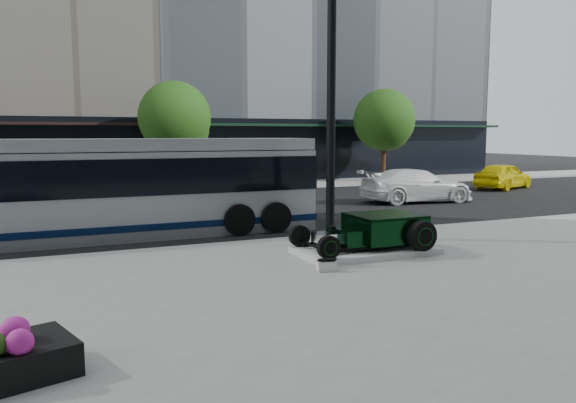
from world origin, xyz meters
name	(u,v)px	position (x,y,z in m)	size (l,w,h in m)	color
ground	(237,232)	(0.00, 0.00, 0.00)	(120.00, 120.00, 0.00)	black
sidewalk_near	(469,344)	(0.00, -10.50, 0.06)	(70.00, 17.00, 0.12)	gray
sidewalk_far	(154,190)	(0.00, 14.00, 0.06)	(70.00, 4.00, 0.12)	gray
street_trees	(177,120)	(1.15, 13.07, 3.77)	(29.80, 3.80, 5.70)	black
display_plinth	(366,251)	(1.74, -4.85, 0.20)	(3.40, 1.80, 0.15)	silver
hot_rod	(377,230)	(2.07, -4.85, 0.70)	(3.22, 2.00, 0.81)	black
info_plaque	(326,265)	(0.02, -6.03, 0.24)	(0.46, 0.39, 0.31)	silver
lamppost	(331,103)	(1.96, -2.55, 3.91)	(0.45, 0.45, 8.20)	black
transit_bus	(117,187)	(-3.49, 0.70, 1.49)	(12.12, 2.88, 2.92)	#A2A8AB
white_sedan	(417,186)	(9.93, 4.12, 0.75)	(2.10, 5.15, 1.50)	white
yellow_taxi	(503,176)	(18.10, 7.19, 0.73)	(1.73, 4.30, 1.47)	yellow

